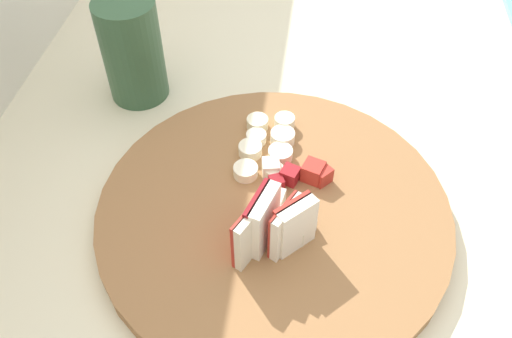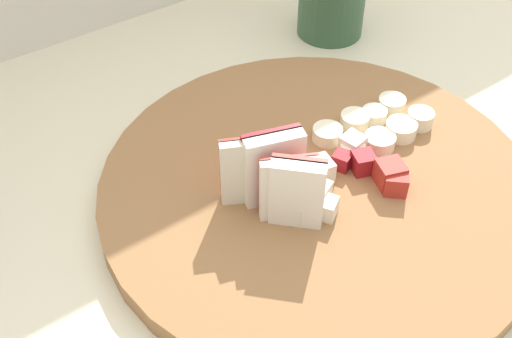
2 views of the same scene
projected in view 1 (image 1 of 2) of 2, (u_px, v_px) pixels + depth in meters
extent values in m
cube|color=beige|center=(274.00, 313.00, 0.97)|extent=(1.47, 0.74, 0.87)
cube|color=silver|center=(30.00, 211.00, 0.82)|extent=(2.40, 0.04, 1.36)
cylinder|color=olive|center=(270.00, 212.00, 0.57)|extent=(0.38, 0.38, 0.02)
cube|color=#B22D23|center=(291.00, 222.00, 0.51)|extent=(0.03, 0.03, 0.06)
cube|color=white|center=(296.00, 227.00, 0.51)|extent=(0.04, 0.04, 0.06)
cube|color=#B22D23|center=(282.00, 225.00, 0.51)|extent=(0.04, 0.02, 0.06)
cube|color=white|center=(287.00, 227.00, 0.51)|extent=(0.04, 0.03, 0.06)
cube|color=#B22D23|center=(246.00, 233.00, 0.50)|extent=(0.04, 0.02, 0.06)
cube|color=beige|center=(250.00, 236.00, 0.50)|extent=(0.04, 0.03, 0.06)
cube|color=maroon|center=(257.00, 218.00, 0.51)|extent=(0.05, 0.02, 0.07)
cube|color=white|center=(264.00, 221.00, 0.51)|extent=(0.05, 0.03, 0.07)
cube|color=#B22D23|center=(313.00, 171.00, 0.58)|extent=(0.03, 0.03, 0.02)
cube|color=#EFE5CC|center=(293.00, 233.00, 0.53)|extent=(0.02, 0.02, 0.02)
cube|color=#EFE5CC|center=(271.00, 168.00, 0.59)|extent=(0.02, 0.02, 0.02)
cube|color=beige|center=(273.00, 200.00, 0.56)|extent=(0.02, 0.02, 0.02)
cube|color=maroon|center=(290.00, 175.00, 0.58)|extent=(0.02, 0.02, 0.02)
cube|color=#EFE5CC|center=(290.00, 216.00, 0.54)|extent=(0.03, 0.03, 0.02)
cube|color=#B22D23|center=(321.00, 175.00, 0.58)|extent=(0.03, 0.03, 0.02)
cube|color=white|center=(305.00, 222.00, 0.54)|extent=(0.02, 0.02, 0.02)
cube|color=maroon|center=(276.00, 183.00, 0.57)|extent=(0.02, 0.02, 0.02)
cylinder|color=white|center=(273.00, 172.00, 0.59)|extent=(0.02, 0.02, 0.01)
cylinder|color=white|center=(281.00, 154.00, 0.61)|extent=(0.03, 0.03, 0.01)
cylinder|color=white|center=(284.00, 137.00, 0.62)|extent=(0.03, 0.03, 0.01)
cylinder|color=#F4EAC6|center=(288.00, 123.00, 0.64)|extent=(0.02, 0.02, 0.02)
cylinder|color=#F4EAC6|center=(246.00, 171.00, 0.59)|extent=(0.03, 0.03, 0.01)
cylinder|color=#F4EAC6|center=(250.00, 150.00, 0.61)|extent=(0.03, 0.03, 0.01)
cylinder|color=white|center=(256.00, 138.00, 0.62)|extent=(0.02, 0.02, 0.01)
cylinder|color=beige|center=(257.00, 123.00, 0.64)|extent=(0.03, 0.03, 0.01)
cylinder|color=#335638|center=(132.00, 51.00, 0.67)|extent=(0.08, 0.08, 0.14)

